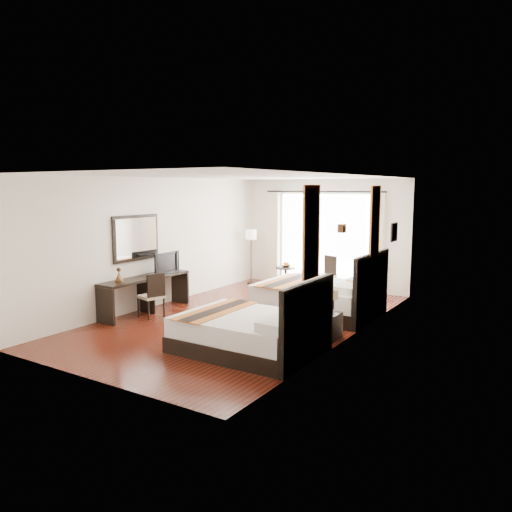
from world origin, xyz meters
The scene contains 29 objects.
floor centered at (0.00, 0.00, -0.01)m, with size 4.50×7.50×0.01m, color #350D09.
ceiling centered at (0.00, 0.00, 2.79)m, with size 4.50×7.50×0.02m, color white.
wall_headboard centered at (2.25, 0.00, 1.40)m, with size 0.01×7.50×2.80m, color silver.
wall_desk centered at (-2.25, 0.00, 1.40)m, with size 0.01×7.50×2.80m, color silver.
wall_window centered at (0.00, 3.75, 1.40)m, with size 4.50×0.01×2.80m, color silver.
wall_entry centered at (0.00, -3.75, 1.40)m, with size 4.50×0.01×2.80m, color silver.
window_glass centered at (0.00, 3.73, 1.30)m, with size 2.40×0.02×2.20m, color white.
sheer_curtain centered at (0.00, 3.67, 1.30)m, with size 2.30×0.02×2.10m, color white.
drape_left centered at (-1.45, 3.63, 1.28)m, with size 0.35×0.14×2.35m, color beige.
drape_right centered at (1.45, 3.63, 1.28)m, with size 0.35×0.14×2.35m, color beige.
art_panel_near centered at (2.23, -1.59, 1.95)m, with size 0.03×0.50×1.35m, color #9B3916.
art_panel_far centered at (2.23, 1.16, 1.95)m, with size 0.03×0.50×1.35m, color #9B3916.
wall_sconce centered at (2.19, -0.36, 1.92)m, with size 0.10×0.14×0.14m, color #402917.
mirror_frame centered at (-2.22, -0.68, 1.55)m, with size 0.04×1.25×0.95m, color black.
mirror_glass centered at (-2.19, -0.68, 1.55)m, with size 0.01×1.12×0.82m, color white.
bed_near centered at (1.22, -1.59, 0.32)m, with size 2.18×1.70×1.23m.
bed_far centered at (1.13, 1.16, 0.34)m, with size 2.36×1.84×1.34m.
nightstand centered at (1.97, -0.36, 0.23)m, with size 0.38×0.47×0.45m, color black.
table_lamp centered at (1.98, -0.24, 0.73)m, with size 0.22×0.22×0.34m.
vase centered at (1.99, -0.55, 0.57)m, with size 0.13×0.13×0.14m, color black.
console_desk centered at (-1.99, -0.68, 0.38)m, with size 0.50×2.20×0.76m, color black.
television centered at (-1.97, -0.13, 0.98)m, with size 0.79×0.10×0.45m, color black.
bronze_figurine centered at (-1.99, -1.38, 0.88)m, with size 0.17×0.17×0.25m, color #402917, non-canonical shape.
desk_chair centered at (-1.61, -0.90, 0.28)m, with size 0.51×0.51×0.91m.
floor_lamp centered at (-1.87, 3.18, 1.23)m, with size 0.29×0.29×1.46m.
side_table centered at (-0.70, 2.98, 0.29)m, with size 0.50×0.50×0.57m, color black.
fruit_bowl centered at (-0.69, 3.00, 0.60)m, with size 0.22×0.22×0.05m, color #4D3A1B.
window_chair centered at (0.36, 3.08, 0.28)m, with size 0.56×0.56×0.92m.
jute_rug centered at (-0.04, 2.45, 0.01)m, with size 1.40×0.95×0.01m, color #9F7F5F.
Camera 1 is at (5.36, -8.04, 2.59)m, focal length 35.00 mm.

